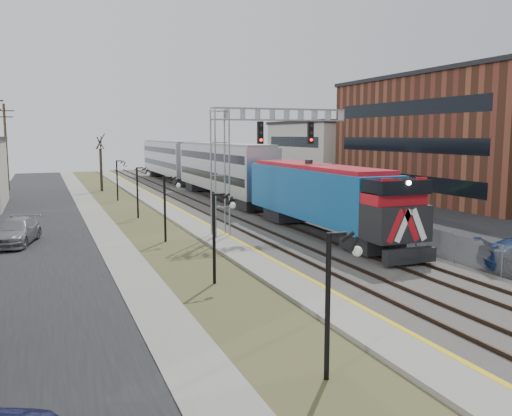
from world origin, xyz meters
TOP-DOWN VIEW (x-y plane):
  - street_west at (-11.50, 35.00)m, footprint 7.00×120.00m
  - sidewalk at (-7.00, 35.00)m, footprint 2.00×120.00m
  - grass_median at (-4.00, 35.00)m, footprint 4.00×120.00m
  - platform at (-1.00, 35.00)m, footprint 2.00×120.00m
  - ballast_bed at (4.00, 35.00)m, footprint 8.00×120.00m
  - parking_lot at (16.00, 35.00)m, footprint 16.00×120.00m
  - platform_edge at (-0.12, 35.00)m, footprint 0.24×120.00m
  - track_near at (2.00, 35.00)m, footprint 1.58×120.00m
  - track_far at (5.50, 35.00)m, footprint 1.58×120.00m
  - train at (5.50, 49.93)m, footprint 3.00×63.05m
  - signal_gantry at (1.22, 27.99)m, footprint 9.00×1.07m
  - lampposts at (-4.00, 18.29)m, footprint 0.14×62.14m
  - fence at (8.20, 35.00)m, footprint 0.04×120.00m
  - bare_trees at (-12.66, 38.91)m, footprint 12.30×42.30m
  - car_lot_e at (12.04, 27.65)m, footprint 4.99×2.88m
  - car_lot_f at (13.43, 40.10)m, footprint 4.61×1.87m
  - car_street_b at (-12.40, 30.64)m, footprint 3.23×5.51m

SIDE VIEW (x-z plane):
  - street_west at x=-11.50m, z-range 0.00..0.04m
  - parking_lot at x=16.00m, z-range 0.00..0.04m
  - grass_median at x=-4.00m, z-range 0.00..0.06m
  - sidewalk at x=-7.00m, z-range 0.00..0.08m
  - ballast_bed at x=4.00m, z-range 0.00..0.20m
  - platform at x=-1.00m, z-range 0.00..0.24m
  - platform_edge at x=-0.12m, z-range 0.24..0.25m
  - track_near at x=2.00m, z-range 0.20..0.35m
  - track_far at x=5.50m, z-range 0.20..0.35m
  - car_lot_f at x=13.43m, z-range 0.00..1.49m
  - car_street_b at x=-12.40m, z-range 0.00..1.50m
  - car_lot_e at x=12.04m, z-range 0.00..1.60m
  - fence at x=8.20m, z-range 0.00..1.60m
  - lampposts at x=-4.00m, z-range 0.00..4.00m
  - bare_trees at x=-12.66m, z-range -0.27..5.68m
  - train at x=5.50m, z-range 0.22..5.55m
  - signal_gantry at x=1.22m, z-range 1.51..9.66m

